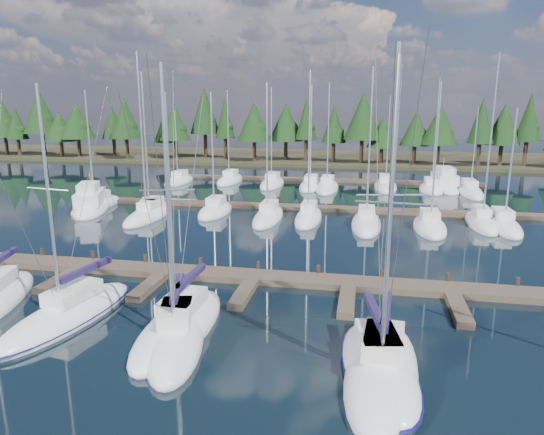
% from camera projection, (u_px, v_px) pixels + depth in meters
% --- Properties ---
extents(ground, '(260.00, 260.00, 0.00)m').
position_uv_depth(ground, '(285.00, 233.00, 42.73)').
color(ground, black).
rests_on(ground, ground).
extents(far_shore, '(220.00, 30.00, 0.60)m').
position_uv_depth(far_shore, '(333.00, 158.00, 100.03)').
color(far_shore, '#312E1B').
rests_on(far_shore, ground).
extents(main_dock, '(44.00, 6.13, 0.90)m').
position_uv_depth(main_dock, '(253.00, 280.00, 30.60)').
color(main_dock, '#4C3D2F').
rests_on(main_dock, ground).
extents(back_docks, '(50.00, 21.80, 0.40)m').
position_uv_depth(back_docks, '(310.00, 192.00, 61.41)').
color(back_docks, '#4C3D2F').
rests_on(back_docks, ground).
extents(front_sailboat_1, '(4.40, 10.08, 12.79)m').
position_uv_depth(front_sailboat_1, '(69.00, 315.00, 25.39)').
color(front_sailboat_1, silver).
rests_on(front_sailboat_1, ground).
extents(front_sailboat_2, '(3.20, 9.27, 12.37)m').
position_uv_depth(front_sailboat_2, '(180.00, 326.00, 24.14)').
color(front_sailboat_2, silver).
rests_on(front_sailboat_2, ground).
extents(front_sailboat_3, '(4.78, 8.68, 13.51)m').
position_uv_depth(front_sailboat_3, '(176.00, 337.00, 22.87)').
color(front_sailboat_3, silver).
rests_on(front_sailboat_3, ground).
extents(front_sailboat_4, '(4.42, 8.82, 13.99)m').
position_uv_depth(front_sailboat_4, '(378.00, 367.00, 20.34)').
color(front_sailboat_4, silver).
rests_on(front_sailboat_4, ground).
extents(front_sailboat_5, '(3.72, 9.40, 13.54)m').
position_uv_depth(front_sailboat_5, '(382.00, 370.00, 20.12)').
color(front_sailboat_5, silver).
rests_on(front_sailboat_5, ground).
extents(back_sailboat_rows, '(44.56, 33.19, 16.58)m').
position_uv_depth(back_sailboat_rows, '(309.00, 199.00, 56.53)').
color(back_sailboat_rows, silver).
rests_on(back_sailboat_rows, ground).
extents(motor_yacht_left, '(6.79, 10.48, 4.99)m').
position_uv_depth(motor_yacht_left, '(91.00, 206.00, 51.52)').
color(motor_yacht_left, silver).
rests_on(motor_yacht_left, ground).
extents(motor_yacht_right, '(4.21, 10.15, 4.95)m').
position_uv_depth(motor_yacht_right, '(444.00, 185.00, 64.57)').
color(motor_yacht_right, silver).
rests_on(motor_yacht_right, ground).
extents(tree_line, '(182.95, 11.65, 13.96)m').
position_uv_depth(tree_line, '(317.00, 125.00, 89.45)').
color(tree_line, black).
rests_on(tree_line, far_shore).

